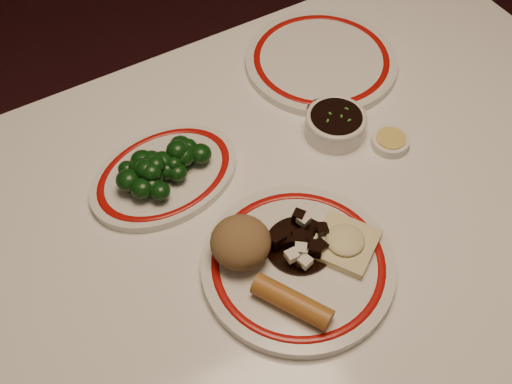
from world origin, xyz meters
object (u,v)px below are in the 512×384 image
(fried_wonton, at_px, (345,242))
(broccoli_plate, at_px, (165,175))
(soy_bowl, at_px, (335,125))
(main_plate, at_px, (298,265))
(broccoli_pile, at_px, (158,166))
(stirfry_heap, at_px, (299,242))
(spring_roll, at_px, (292,302))
(rice_mound, at_px, (241,242))
(dining_table, at_px, (316,237))

(fried_wonton, distance_m, broccoli_plate, 0.31)
(broccoli_plate, relative_size, soy_bowl, 2.75)
(main_plate, bearing_deg, broccoli_plate, 110.38)
(broccoli_pile, bearing_deg, main_plate, -67.60)
(stirfry_heap, xyz_separation_m, broccoli_pile, (-0.12, 0.23, 0.01))
(spring_roll, height_order, soy_bowl, spring_roll)
(main_plate, xyz_separation_m, stirfry_heap, (0.02, 0.02, 0.02))
(rice_mound, distance_m, spring_roll, 0.11)
(dining_table, relative_size, spring_roll, 10.46)
(soy_bowl, bearing_deg, dining_table, -132.83)
(rice_mound, bearing_deg, spring_roll, -81.03)
(spring_roll, height_order, fried_wonton, spring_roll)
(main_plate, height_order, fried_wonton, fried_wonton)
(main_plate, xyz_separation_m, spring_roll, (-0.05, -0.05, 0.02))
(soy_bowl, bearing_deg, broccoli_pile, 169.59)
(dining_table, bearing_deg, broccoli_pile, 139.20)
(main_plate, relative_size, stirfry_heap, 3.26)
(fried_wonton, bearing_deg, dining_table, 76.87)
(dining_table, distance_m, rice_mound, 0.21)
(rice_mound, distance_m, fried_wonton, 0.15)
(main_plate, relative_size, broccoli_plate, 1.18)
(rice_mound, xyz_separation_m, soy_bowl, (0.26, 0.14, -0.03))
(rice_mound, bearing_deg, fried_wonton, -25.60)
(rice_mound, bearing_deg, broccoli_plate, 98.49)
(dining_table, height_order, fried_wonton, fried_wonton)
(main_plate, xyz_separation_m, broccoli_plate, (-0.09, 0.25, -0.00))
(spring_roll, height_order, stirfry_heap, same)
(spring_roll, relative_size, fried_wonton, 0.96)
(rice_mound, distance_m, broccoli_pile, 0.20)
(broccoli_pile, bearing_deg, rice_mound, -78.77)
(soy_bowl, bearing_deg, fried_wonton, -121.80)
(dining_table, xyz_separation_m, rice_mound, (-0.16, -0.03, 0.14))
(dining_table, xyz_separation_m, main_plate, (-0.09, -0.08, 0.10))
(spring_roll, bearing_deg, soy_bowl, 16.26)
(spring_roll, relative_size, soy_bowl, 1.13)
(fried_wonton, bearing_deg, broccoli_plate, 122.33)
(spring_roll, bearing_deg, rice_mound, 69.99)
(main_plate, xyz_separation_m, broccoli_pile, (-0.10, 0.25, 0.03))
(rice_mound, distance_m, broccoli_plate, 0.20)
(dining_table, xyz_separation_m, broccoli_plate, (-0.19, 0.17, 0.10))
(stirfry_heap, distance_m, soy_bowl, 0.25)
(dining_table, xyz_separation_m, fried_wonton, (-0.02, -0.09, 0.12))
(main_plate, height_order, soy_bowl, soy_bowl)
(fried_wonton, bearing_deg, main_plate, 171.33)
(main_plate, relative_size, soy_bowl, 3.26)
(main_plate, bearing_deg, spring_roll, -130.43)
(stirfry_heap, relative_size, broccoli_pile, 0.64)
(soy_bowl, bearing_deg, rice_mound, -152.18)
(rice_mound, relative_size, stirfry_heap, 0.86)
(broccoli_plate, bearing_deg, dining_table, -42.57)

